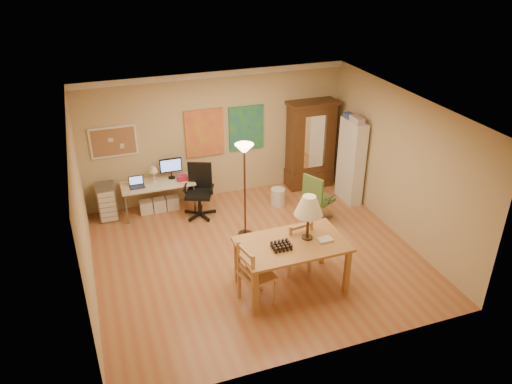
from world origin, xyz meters
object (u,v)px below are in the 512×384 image
object	(u,v)px
dining_table	(298,232)
office_chair_green	(317,209)
office_chair_black	(200,202)
bookshelf	(351,162)
computer_desk	(160,194)
armoire	(310,150)

from	to	relation	value
dining_table	office_chair_green	size ratio (longest dim) A/B	1.63
office_chair_black	bookshelf	distance (m)	3.22
computer_desk	bookshelf	bearing A→B (deg)	-12.02
office_chair_black	bookshelf	world-z (taller)	bookshelf
computer_desk	dining_table	bearing A→B (deg)	-62.39
office_chair_green	bookshelf	xyz separation A→B (m)	(1.03, 0.62, 0.60)
office_chair_green	armoire	xyz separation A→B (m)	(0.53, 1.53, 0.57)
office_chair_black	office_chair_green	size ratio (longest dim) A/B	1.03
computer_desk	office_chair_black	distance (m)	0.85
dining_table	office_chair_green	world-z (taller)	dining_table
computer_desk	office_chair_green	xyz separation A→B (m)	(2.83, -1.45, -0.12)
dining_table	computer_desk	xyz separation A→B (m)	(-1.65, 3.15, -0.60)
dining_table	office_chair_black	distance (m)	2.96
computer_desk	armoire	distance (m)	3.39
dining_table	bookshelf	size ratio (longest dim) A/B	0.96
office_chair_green	bookshelf	size ratio (longest dim) A/B	0.59
bookshelf	computer_desk	bearing A→B (deg)	167.98
office_chair_black	armoire	distance (m)	2.74
dining_table	office_chair_black	xyz separation A→B (m)	(-0.92, 2.72, -0.71)
bookshelf	office_chair_black	bearing A→B (deg)	172.78
armoire	computer_desk	bearing A→B (deg)	-178.53
computer_desk	office_chair_black	world-z (taller)	computer_desk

